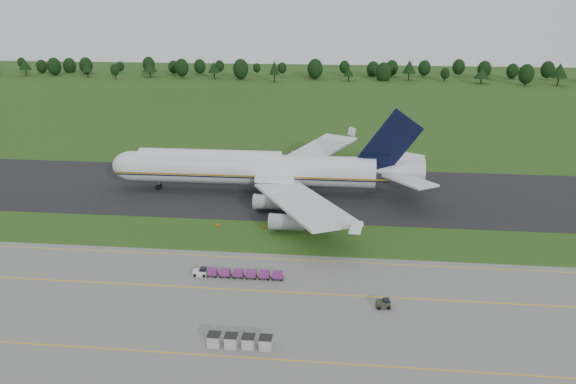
# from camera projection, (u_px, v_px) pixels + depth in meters

# --- Properties ---
(ground) EXTENTS (600.00, 600.00, 0.00)m
(ground) POSITION_uv_depth(u_px,v_px,m) (289.00, 238.00, 112.48)
(ground) COLOR #274A16
(ground) RESTS_ON ground
(apron) EXTENTS (300.00, 52.00, 0.06)m
(apron) POSITION_uv_depth(u_px,v_px,m) (265.00, 333.00, 80.56)
(apron) COLOR slate
(apron) RESTS_ON ground
(taxiway) EXTENTS (300.00, 40.00, 0.08)m
(taxiway) POSITION_uv_depth(u_px,v_px,m) (301.00, 192.00, 138.75)
(taxiway) COLOR black
(taxiway) RESTS_ON ground
(apron_markings) EXTENTS (300.00, 30.20, 0.01)m
(apron_markings) POSITION_uv_depth(u_px,v_px,m) (272.00, 307.00, 87.14)
(apron_markings) COLOR yellow
(apron_markings) RESTS_ON apron
(tree_line) EXTENTS (530.56, 22.46, 12.00)m
(tree_line) POSITION_uv_depth(u_px,v_px,m) (351.00, 70.00, 315.69)
(tree_line) COLOR black
(tree_line) RESTS_ON ground
(aircraft) EXTENTS (76.43, 75.10, 21.63)m
(aircraft) POSITION_uv_depth(u_px,v_px,m) (257.00, 169.00, 136.14)
(aircraft) COLOR silver
(aircraft) RESTS_ON ground
(baggage_train) EXTENTS (15.58, 1.41, 1.36)m
(baggage_train) POSITION_uv_depth(u_px,v_px,m) (237.00, 273.00, 96.26)
(baggage_train) COLOR silver
(baggage_train) RESTS_ON apron
(utility_cart) EXTENTS (2.28, 1.55, 1.17)m
(utility_cart) POSITION_uv_depth(u_px,v_px,m) (383.00, 304.00, 86.93)
(utility_cart) COLOR #2B2E20
(utility_cart) RESTS_ON apron
(uld_row) EXTENTS (8.98, 1.78, 1.76)m
(uld_row) POSITION_uv_depth(u_px,v_px,m) (240.00, 341.00, 77.13)
(uld_row) COLOR #A9A9A9
(uld_row) RESTS_ON apron
(edge_markers) EXTENTS (10.31, 0.30, 0.60)m
(edge_markers) POSITION_uv_depth(u_px,v_px,m) (241.00, 226.00, 117.36)
(edge_markers) COLOR #FF5D08
(edge_markers) RESTS_ON ground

